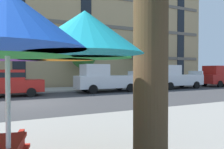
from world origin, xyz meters
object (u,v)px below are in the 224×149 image
pickup_red (221,77)px  street_tree_right (151,53)px  street_tree_middle (83,56)px  patio_umbrella (7,37)px  pickup_white (105,79)px  pickup_white_midblock (174,78)px  sedan_red (7,82)px

pickup_red → street_tree_right: 7.89m
pickup_red → street_tree_middle: street_tree_middle is taller
pickup_red → patio_umbrella: (-20.53, -12.70, 1.15)m
street_tree_middle → street_tree_right: size_ratio=0.91×
pickup_white → street_tree_right: street_tree_right is taller
pickup_red → street_tree_right: bearing=154.6°
street_tree_middle → patio_umbrella: size_ratio=1.26×
street_tree_middle → patio_umbrella: (-6.36, -16.40, -0.91)m
pickup_white_midblock → street_tree_right: (-0.35, 3.22, 2.49)m
street_tree_middle → sedan_red: bearing=-150.1°
pickup_white → pickup_white_midblock: size_ratio=1.00×
sedan_red → street_tree_middle: street_tree_middle is taller
pickup_white → pickup_red: same height
patio_umbrella → street_tree_right: bearing=49.1°
pickup_white_midblock → street_tree_right: street_tree_right is taller
street_tree_right → patio_umbrella: (-13.77, -15.92, -1.34)m
pickup_white → street_tree_right: (6.84, 3.22, 2.49)m
sedan_red → pickup_red: (20.60, 0.00, 0.08)m
sedan_red → patio_umbrella: (0.07, -12.70, 1.22)m
street_tree_right → patio_umbrella: size_ratio=1.39×
sedan_red → street_tree_middle: 7.71m
patio_umbrella → pickup_red: bearing=31.7°
pickup_white → street_tree_middle: size_ratio=1.18×
pickup_white_midblock → patio_umbrella: bearing=-138.0°
street_tree_middle → patio_umbrella: street_tree_middle is taller
pickup_red → patio_umbrella: size_ratio=1.49×
street_tree_right → pickup_white_midblock: bearing=-83.7°
pickup_red → patio_umbrella: bearing=-148.3°
pickup_red → street_tree_right: (-6.76, 3.22, 2.49)m
sedan_red → pickup_white_midblock: (14.19, 0.00, 0.08)m
pickup_white_midblock → patio_umbrella: patio_umbrella is taller
pickup_white → patio_umbrella: size_ratio=1.49×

